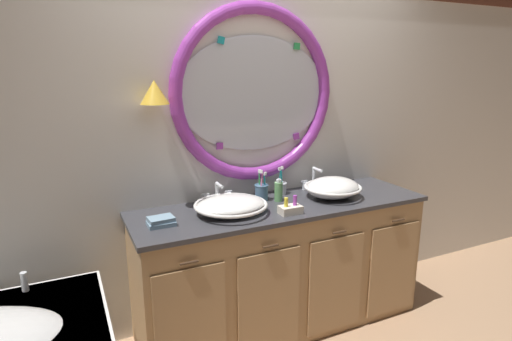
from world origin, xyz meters
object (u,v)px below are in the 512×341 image
at_px(toothbrush_holder_right, 281,187).
at_px(soap_dispenser, 279,191).
at_px(toothbrush_holder_left, 261,191).
at_px(sink_basin_left, 231,205).
at_px(toiletry_basket, 290,209).
at_px(folded_hand_towel, 161,221).
at_px(sink_basin_right, 333,187).

height_order(toothbrush_holder_right, soap_dispenser, toothbrush_holder_right).
distance_m(toothbrush_holder_left, toothbrush_holder_right, 0.20).
bearing_deg(sink_basin_left, toiletry_basket, -26.55).
relative_size(toothbrush_holder_left, soap_dispenser, 1.36).
bearing_deg(folded_hand_towel, sink_basin_left, 2.21).
distance_m(sink_basin_left, sink_basin_right, 0.76).
bearing_deg(folded_hand_towel, sink_basin_right, 0.81).
bearing_deg(toothbrush_holder_right, toothbrush_holder_left, -159.94).
distance_m(toothbrush_holder_right, folded_hand_towel, 0.94).
bearing_deg(folded_hand_towel, soap_dispenser, 7.45).
xyz_separation_m(sink_basin_left, folded_hand_towel, (-0.43, -0.02, -0.03)).
relative_size(soap_dispenser, toiletry_basket, 1.16).
distance_m(toothbrush_holder_left, soap_dispenser, 0.12).
xyz_separation_m(sink_basin_left, toiletry_basket, (0.33, -0.16, -0.02)).
bearing_deg(sink_basin_right, soap_dispenser, 166.52).
xyz_separation_m(sink_basin_left, toothbrush_holder_left, (0.29, 0.16, 0.01)).
bearing_deg(folded_hand_towel, toiletry_basket, -10.93).
bearing_deg(sink_basin_left, sink_basin_right, 0.00).
distance_m(sink_basin_left, folded_hand_towel, 0.44).
relative_size(folded_hand_towel, toiletry_basket, 1.11).
xyz_separation_m(toothbrush_holder_right, toiletry_basket, (-0.14, -0.39, -0.02)).
distance_m(sink_basin_left, toothbrush_holder_left, 0.33).
distance_m(sink_basin_left, toiletry_basket, 0.37).
bearing_deg(toothbrush_holder_left, toiletry_basket, -82.66).
relative_size(sink_basin_left, sink_basin_right, 1.14).
xyz_separation_m(toothbrush_holder_right, folded_hand_towel, (-0.91, -0.24, -0.03)).
height_order(sink_basin_right, toothbrush_holder_left, toothbrush_holder_left).
distance_m(sink_basin_left, soap_dispenser, 0.39).
distance_m(toothbrush_holder_left, toiletry_basket, 0.32).
bearing_deg(sink_basin_left, soap_dispenser, 13.25).
relative_size(sink_basin_left, toiletry_basket, 3.31).
relative_size(toothbrush_holder_left, toothbrush_holder_right, 1.07).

